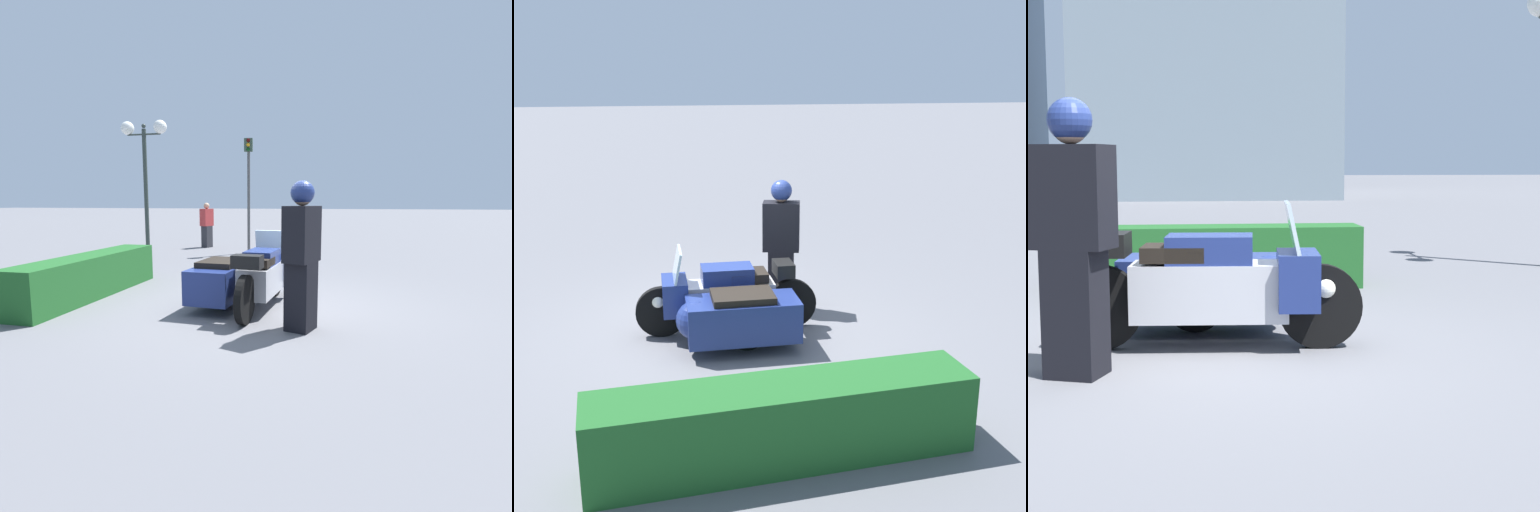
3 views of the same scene
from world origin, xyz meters
TOP-DOWN VIEW (x-y plane):
  - ground_plane at (0.00, 0.00)m, footprint 160.00×160.00m
  - police_motorcycle at (0.16, 0.41)m, footprint 2.40×1.38m
  - officer_rider at (-0.83, -0.62)m, footprint 0.59×0.46m
  - hedge_bush_curbside at (0.22, 3.16)m, footprint 3.42×0.64m

SIDE VIEW (x-z plane):
  - ground_plane at x=0.00m, z-range 0.00..0.00m
  - hedge_bush_curbside at x=0.22m, z-range 0.00..0.72m
  - police_motorcycle at x=0.16m, z-range -0.11..1.05m
  - officer_rider at x=-0.83m, z-range 0.05..1.95m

